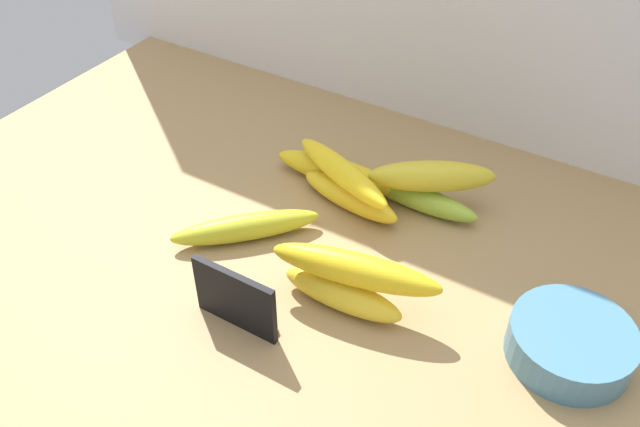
# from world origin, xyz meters

# --- Properties ---
(counter_top) EXTENTS (1.10, 0.76, 0.03)m
(counter_top) POSITION_xyz_m (0.00, 0.00, 0.01)
(counter_top) COLOR #A17F51
(counter_top) RESTS_ON ground
(chalkboard_sign) EXTENTS (0.11, 0.02, 0.08)m
(chalkboard_sign) POSITION_xyz_m (0.06, -0.14, 0.07)
(chalkboard_sign) COLOR black
(chalkboard_sign) RESTS_ON counter_top
(fruit_bowl) EXTENTS (0.14, 0.14, 0.04)m
(fruit_bowl) POSITION_xyz_m (0.41, 0.01, 0.05)
(fruit_bowl) COLOR teal
(fruit_bowl) RESTS_ON counter_top
(banana_0) EXTENTS (0.17, 0.06, 0.04)m
(banana_0) POSITION_xyz_m (0.07, 0.11, 0.05)
(banana_0) COLOR yellow
(banana_0) RESTS_ON counter_top
(banana_1) EXTENTS (0.16, 0.04, 0.04)m
(banana_1) POSITION_xyz_m (0.15, -0.05, 0.05)
(banana_1) COLOR yellow
(banana_1) RESTS_ON counter_top
(banana_2) EXTENTS (0.17, 0.17, 0.04)m
(banana_2) POSITION_xyz_m (-0.02, -0.01, 0.05)
(banana_2) COLOR gold
(banana_2) RESTS_ON counter_top
(banana_3) EXTENTS (0.17, 0.04, 0.04)m
(banana_3) POSITION_xyz_m (0.16, 0.16, 0.05)
(banana_3) COLOR #94B938
(banana_3) RESTS_ON counter_top
(banana_4) EXTENTS (0.20, 0.05, 0.04)m
(banana_4) POSITION_xyz_m (0.03, 0.15, 0.05)
(banana_4) COLOR yellow
(banana_4) RESTS_ON counter_top
(banana_5) EXTENTS (0.19, 0.11, 0.03)m
(banana_5) POSITION_xyz_m (0.05, 0.12, 0.09)
(banana_5) COLOR yellow
(banana_5) RESTS_ON banana_0
(banana_6) EXTENTS (0.17, 0.13, 0.04)m
(banana_6) POSITION_xyz_m (0.17, 0.17, 0.09)
(banana_6) COLOR gold
(banana_6) RESTS_ON banana_3
(banana_7) EXTENTS (0.21, 0.08, 0.04)m
(banana_7) POSITION_xyz_m (0.16, -0.04, 0.09)
(banana_7) COLOR yellow
(banana_7) RESTS_ON banana_1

